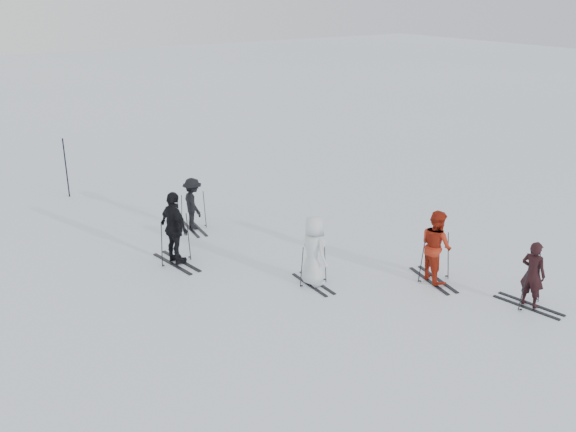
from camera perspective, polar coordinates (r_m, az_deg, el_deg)
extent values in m
plane|color=silver|center=(17.31, 1.85, -4.05)|extent=(120.00, 120.00, 0.00)
imported|color=black|center=(15.69, 20.92, -4.94)|extent=(0.47, 0.63, 1.58)
imported|color=#9C2411|center=(16.28, 13.02, -2.69)|extent=(0.87, 1.02, 1.83)
imported|color=silver|center=(15.69, 2.31, -3.17)|extent=(0.59, 0.88, 1.77)
imported|color=black|center=(17.09, -10.05, -1.14)|extent=(0.63, 1.20, 1.96)
imported|color=black|center=(19.51, -8.45, 1.03)|extent=(0.71, 1.08, 1.57)
cylinder|color=black|center=(23.49, -19.13, 4.06)|extent=(0.06, 0.06, 2.09)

